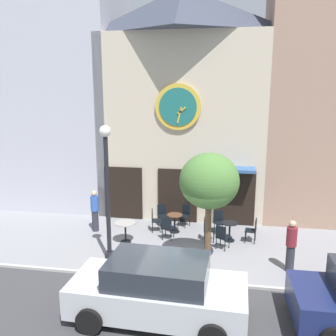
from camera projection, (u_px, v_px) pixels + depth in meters
ground_plane at (181, 293)px, 10.03m from camera, size 24.39×11.19×0.13m
clock_building at (182, 103)px, 15.63m from camera, size 7.16×3.67×9.68m
neighbor_building_left at (53, 85)px, 17.79m from camera, size 6.90×4.99×11.54m
street_lamp at (108, 195)px, 11.33m from camera, size 0.36×0.36×4.50m
street_tree at (209, 182)px, 10.86m from camera, size 1.82×1.64×3.72m
cafe_table_near_door at (125, 228)px, 13.24m from camera, size 0.79×0.79×0.77m
cafe_table_center at (175, 221)px, 14.22m from camera, size 0.61×0.61×0.73m
cafe_table_rightmost at (230, 229)px, 13.39m from camera, size 0.62×0.62×0.72m
cafe_chair_facing_wall at (167, 226)px, 13.49m from camera, size 0.46×0.46×0.90m
cafe_chair_corner at (253, 229)px, 13.25m from camera, size 0.46×0.46×0.90m
cafe_chair_right_end at (155, 219)px, 14.28m from camera, size 0.47×0.47×0.90m
cafe_chair_curbside at (219, 220)px, 14.10m from camera, size 0.51×0.51×0.90m
cafe_chair_under_awning at (163, 213)px, 14.89m from camera, size 0.56×0.56×0.90m
cafe_chair_near_lamp at (207, 228)px, 13.36m from camera, size 0.40×0.40×0.90m
cafe_chair_facing_street at (222, 235)px, 12.65m from camera, size 0.53×0.53×0.90m
cafe_chair_mid_row at (185, 213)px, 14.89m from camera, size 0.54×0.54×0.90m
pedestrian_maroon at (291, 245)px, 11.05m from camera, size 0.41×0.41×1.67m
pedestrian_blue at (95, 210)px, 14.27m from camera, size 0.45×0.45×1.67m
parked_car_silver at (158, 289)px, 8.80m from camera, size 4.36×2.13×1.55m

